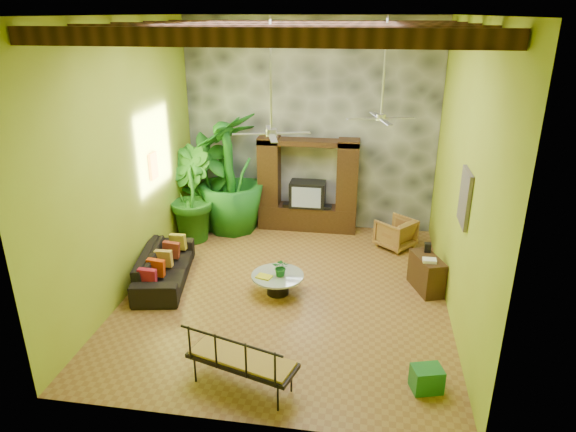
% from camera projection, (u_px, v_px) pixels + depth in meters
% --- Properties ---
extents(ground, '(7.00, 7.00, 0.00)m').
position_uv_depth(ground, '(287.00, 291.00, 9.98)').
color(ground, brown).
rests_on(ground, ground).
extents(ceiling, '(6.00, 7.00, 0.02)m').
position_uv_depth(ceiling, '(287.00, 15.00, 8.13)').
color(ceiling, silver).
rests_on(ceiling, back_wall).
extents(back_wall, '(6.00, 0.02, 5.00)m').
position_uv_depth(back_wall, '(310.00, 126.00, 12.27)').
color(back_wall, '#9EAD27').
rests_on(back_wall, ground).
extents(left_wall, '(0.02, 7.00, 5.00)m').
position_uv_depth(left_wall, '(128.00, 160.00, 9.49)').
color(left_wall, '#9EAD27').
rests_on(left_wall, ground).
extents(right_wall, '(0.02, 7.00, 5.00)m').
position_uv_depth(right_wall, '(463.00, 175.00, 8.62)').
color(right_wall, '#9EAD27').
rests_on(right_wall, ground).
extents(stone_accent_wall, '(5.98, 0.10, 4.98)m').
position_uv_depth(stone_accent_wall, '(310.00, 127.00, 12.21)').
color(stone_accent_wall, '#3E4146').
rests_on(stone_accent_wall, ground).
extents(ceiling_beams, '(5.95, 5.36, 0.22)m').
position_uv_depth(ceiling_beams, '(287.00, 30.00, 8.21)').
color(ceiling_beams, '#3C1F13').
rests_on(ceiling_beams, ceiling).
extents(entertainment_center, '(2.40, 0.55, 2.30)m').
position_uv_depth(entertainment_center, '(308.00, 192.00, 12.50)').
color(entertainment_center, black).
rests_on(entertainment_center, ground).
extents(ceiling_fan_front, '(1.28, 1.28, 1.86)m').
position_uv_depth(ceiling_fan_front, '(271.00, 120.00, 8.38)').
color(ceiling_fan_front, '#ABABB0').
rests_on(ceiling_fan_front, ceiling).
extents(ceiling_fan_back, '(1.28, 1.28, 1.86)m').
position_uv_depth(ceiling_fan_back, '(382.00, 107.00, 9.59)').
color(ceiling_fan_back, '#ABABB0').
rests_on(ceiling_fan_back, ceiling).
extents(wall_art_mask, '(0.06, 0.32, 0.55)m').
position_uv_depth(wall_art_mask, '(153.00, 166.00, 10.55)').
color(wall_art_mask, yellow).
rests_on(wall_art_mask, left_wall).
extents(wall_art_painting, '(0.06, 0.70, 0.90)m').
position_uv_depth(wall_art_painting, '(465.00, 198.00, 8.15)').
color(wall_art_painting, '#26518B').
rests_on(wall_art_painting, right_wall).
extents(sofa, '(1.27, 2.36, 0.65)m').
position_uv_depth(sofa, '(164.00, 266.00, 10.24)').
color(sofa, black).
rests_on(sofa, ground).
extents(wicker_armchair, '(1.05, 1.05, 0.69)m').
position_uv_depth(wicker_armchair, '(396.00, 233.00, 11.72)').
color(wicker_armchair, '#946336').
rests_on(wicker_armchair, ground).
extents(tall_plant_a, '(1.51, 1.45, 2.39)m').
position_uv_depth(tall_plant_a, '(208.00, 184.00, 12.34)').
color(tall_plant_a, '#1D6119').
rests_on(tall_plant_a, ground).
extents(tall_plant_b, '(1.53, 1.55, 2.20)m').
position_uv_depth(tall_plant_b, '(189.00, 195.00, 11.91)').
color(tall_plant_b, '#1F5F19').
rests_on(tall_plant_b, ground).
extents(tall_plant_c, '(2.11, 2.11, 2.91)m').
position_uv_depth(tall_plant_c, '(230.00, 173.00, 12.29)').
color(tall_plant_c, '#1B6A1D').
rests_on(tall_plant_c, ground).
extents(coffee_table, '(1.00, 1.00, 0.40)m').
position_uv_depth(coffee_table, '(278.00, 281.00, 9.80)').
color(coffee_table, black).
rests_on(coffee_table, ground).
extents(centerpiece_plant, '(0.32, 0.28, 0.35)m').
position_uv_depth(centerpiece_plant, '(281.00, 267.00, 9.65)').
color(centerpiece_plant, '#1A6422').
rests_on(centerpiece_plant, coffee_table).
extents(yellow_tray, '(0.33, 0.27, 0.03)m').
position_uv_depth(yellow_tray, '(264.00, 277.00, 9.65)').
color(yellow_tray, yellow).
rests_on(yellow_tray, coffee_table).
extents(iron_bench, '(1.68, 1.02, 0.57)m').
position_uv_depth(iron_bench, '(241.00, 359.00, 7.17)').
color(iron_bench, black).
rests_on(iron_bench, ground).
extents(side_console, '(0.67, 0.95, 0.70)m').
position_uv_depth(side_console, '(426.00, 273.00, 9.91)').
color(side_console, '#381C11').
rests_on(side_console, ground).
extents(green_bin, '(0.49, 0.42, 0.37)m').
position_uv_depth(green_bin, '(427.00, 379.00, 7.31)').
color(green_bin, '#217E36').
rests_on(green_bin, ground).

